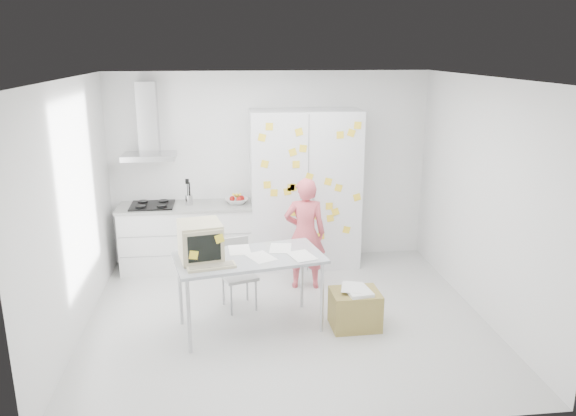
{
  "coord_description": "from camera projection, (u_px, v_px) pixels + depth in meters",
  "views": [
    {
      "loc": [
        -0.65,
        -5.83,
        3.0
      ],
      "look_at": [
        0.11,
        0.74,
        1.11
      ],
      "focal_mm": 35.0,
      "sensor_mm": 36.0,
      "label": 1
    }
  ],
  "objects": [
    {
      "name": "ceiling",
      "position": [
        286.0,
        78.0,
        5.73
      ],
      "size": [
        4.5,
        4.0,
        0.02
      ],
      "primitive_type": "cube",
      "color": "white",
      "rests_on": "walls"
    },
    {
      "name": "person",
      "position": [
        305.0,
        234.0,
        7.13
      ],
      "size": [
        0.56,
        0.39,
        1.45
      ],
      "primitive_type": "imported",
      "rotation": [
        0.0,
        0.0,
        3.05
      ],
      "color": "#D9545E",
      "rests_on": "ground"
    },
    {
      "name": "chair",
      "position": [
        237.0,
        269.0,
        6.66
      ],
      "size": [
        0.47,
        0.47,
        0.83
      ],
      "rotation": [
        0.0,
        0.0,
        0.3
      ],
      "color": "#A6A6A4",
      "rests_on": "ground"
    },
    {
      "name": "cardboard_box",
      "position": [
        355.0,
        309.0,
        6.21
      ],
      "size": [
        0.54,
        0.44,
        0.46
      ],
      "rotation": [
        0.0,
        0.0,
        0.03
      ],
      "color": "olive",
      "rests_on": "ground"
    },
    {
      "name": "floor",
      "position": [
        286.0,
        319.0,
        6.47
      ],
      "size": [
        4.5,
        4.0,
        0.02
      ],
      "primitive_type": "cube",
      "color": "silver",
      "rests_on": "ground"
    },
    {
      "name": "walls",
      "position": [
        279.0,
        189.0,
        6.78
      ],
      "size": [
        4.52,
        4.01,
        2.7
      ],
      "color": "white",
      "rests_on": "ground"
    },
    {
      "name": "tall_cabinet",
      "position": [
        305.0,
        189.0,
        7.81
      ],
      "size": [
        1.5,
        0.68,
        2.2
      ],
      "color": "silver",
      "rests_on": "ground"
    },
    {
      "name": "range_hood",
      "position": [
        148.0,
        129.0,
        7.5
      ],
      "size": [
        0.7,
        0.48,
        1.01
      ],
      "color": "silver",
      "rests_on": "walls"
    },
    {
      "name": "desk",
      "position": [
        219.0,
        249.0,
        5.93
      ],
      "size": [
        1.69,
        1.08,
        1.25
      ],
      "rotation": [
        0.0,
        0.0,
        0.2
      ],
      "color": "#A1A6AC",
      "rests_on": "ground"
    },
    {
      "name": "counter_run",
      "position": [
        187.0,
        236.0,
        7.83
      ],
      "size": [
        1.84,
        0.63,
        1.28
      ],
      "color": "white",
      "rests_on": "ground"
    }
  ]
}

